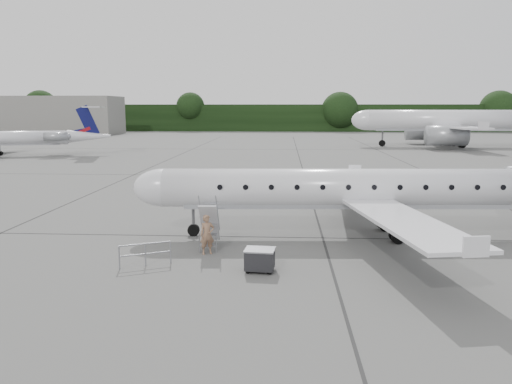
# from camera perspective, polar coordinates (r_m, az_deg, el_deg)

# --- Properties ---
(ground) EXTENTS (320.00, 320.00, 0.00)m
(ground) POSITION_cam_1_polar(r_m,az_deg,el_deg) (23.49, 16.49, -7.62)
(ground) COLOR slate
(ground) RESTS_ON ground
(treeline) EXTENTS (260.00, 4.00, 8.00)m
(treeline) POSITION_cam_1_polar(r_m,az_deg,el_deg) (151.97, 5.36, 8.43)
(treeline) COLOR black
(treeline) RESTS_ON ground
(terminal_building) EXTENTS (40.00, 14.00, 10.00)m
(terminal_building) POSITION_cam_1_polar(r_m,az_deg,el_deg) (146.85, -23.08, 8.07)
(terminal_building) COLOR slate
(terminal_building) RESTS_ON ground
(main_regional_jet) EXTENTS (29.35, 21.85, 7.26)m
(main_regional_jet) POSITION_cam_1_polar(r_m,az_deg,el_deg) (26.91, 13.26, 2.58)
(main_regional_jet) COLOR silver
(main_regional_jet) RESTS_ON ground
(airstair) EXTENTS (0.96, 2.21, 2.27)m
(airstair) POSITION_cam_1_polar(r_m,az_deg,el_deg) (24.66, -5.32, -3.71)
(airstair) COLOR silver
(airstair) RESTS_ON ground
(passenger) EXTENTS (0.80, 0.67, 1.88)m
(passenger) POSITION_cam_1_polar(r_m,az_deg,el_deg) (23.52, -5.60, -4.87)
(passenger) COLOR #88634A
(passenger) RESTS_ON ground
(safety_railing) EXTENTS (2.03, 1.00, 1.00)m
(safety_railing) POSITION_cam_1_polar(r_m,az_deg,el_deg) (22.27, -12.53, -7.05)
(safety_railing) COLOR gray
(safety_railing) RESTS_ON ground
(baggage_cart) EXTENTS (1.27, 1.07, 1.03)m
(baggage_cart) POSITION_cam_1_polar(r_m,az_deg,el_deg) (21.07, 0.44, -7.73)
(baggage_cart) COLOR black
(baggage_cart) RESTS_ON ground
(bg_narrowbody) EXTENTS (36.69, 26.65, 13.05)m
(bg_narrowbody) POSITION_cam_1_polar(r_m,az_deg,el_deg) (95.87, 21.19, 8.74)
(bg_narrowbody) COLOR silver
(bg_narrowbody) RESTS_ON ground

